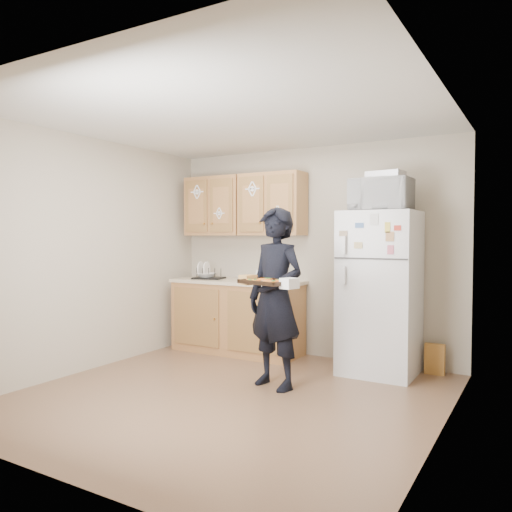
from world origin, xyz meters
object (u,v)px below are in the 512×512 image
object	(u,v)px
baking_tray	(268,283)
microwave	(381,195)
refrigerator	(380,293)
person	(276,298)
dish_rack	(209,273)

from	to	relation	value
baking_tray	microwave	xyz separation A→B (m)	(0.66, 1.22, 0.84)
refrigerator	person	xyz separation A→B (m)	(-0.72, -0.98, 0.01)
refrigerator	microwave	distance (m)	1.02
baking_tray	dish_rack	distance (m)	2.01
refrigerator	baking_tray	xyz separation A→B (m)	(-0.64, -1.27, 0.18)
refrigerator	dish_rack	xyz separation A→B (m)	(-2.19, -0.00, 0.12)
refrigerator	dish_rack	distance (m)	2.20
refrigerator	baking_tray	world-z (taller)	refrigerator
refrigerator	dish_rack	bearing A→B (deg)	-179.98
dish_rack	baking_tray	bearing A→B (deg)	-39.24
person	dish_rack	size ratio (longest dim) A/B	4.66
person	microwave	distance (m)	1.55
person	baking_tray	world-z (taller)	person
person	baking_tray	bearing A→B (deg)	-60.46
refrigerator	microwave	world-z (taller)	microwave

